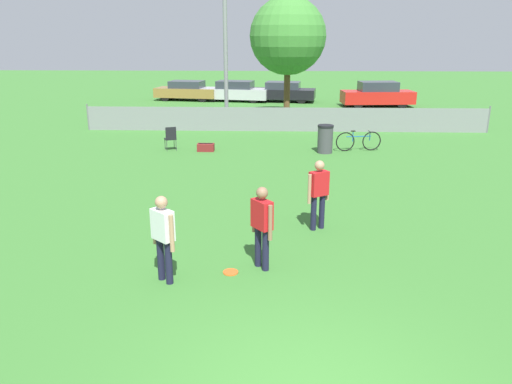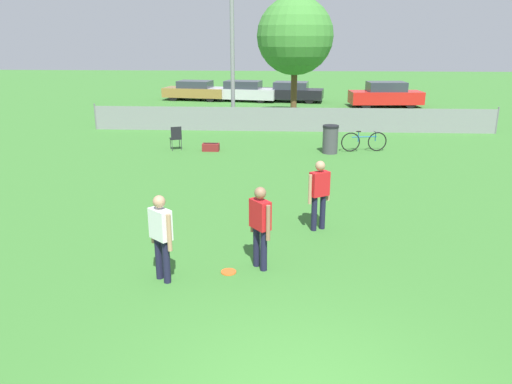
{
  "view_description": "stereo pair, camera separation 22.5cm",
  "coord_description": "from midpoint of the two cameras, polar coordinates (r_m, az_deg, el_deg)",
  "views": [
    {
      "loc": [
        -0.48,
        -4.97,
        4.23
      ],
      "look_at": [
        -0.86,
        5.16,
        1.05
      ],
      "focal_mm": 35.0,
      "sensor_mm": 36.0,
      "label": 1
    },
    {
      "loc": [
        -0.25,
        -4.96,
        4.23
      ],
      "look_at": [
        -0.86,
        5.16,
        1.05
      ],
      "focal_mm": 35.0,
      "sensor_mm": 36.0,
      "label": 2
    }
  ],
  "objects": [
    {
      "name": "parked_car_dark",
      "position": [
        34.12,
        2.91,
        11.38
      ],
      "size": [
        4.46,
        2.33,
        1.32
      ],
      "rotation": [
        0.0,
        0.0,
        -0.14
      ],
      "color": "black",
      "rests_on": "ground_plane"
    },
    {
      "name": "trash_bin",
      "position": [
        19.01,
        7.57,
        6.04
      ],
      "size": [
        0.6,
        0.6,
        1.06
      ],
      "color": "#3F3F44",
      "rests_on": "ground_plane"
    },
    {
      "name": "player_receiver_white",
      "position": [
        8.92,
        -11.29,
        -4.62
      ],
      "size": [
        0.47,
        0.45,
        1.61
      ],
      "rotation": [
        0.0,
        0.0,
        -0.72
      ],
      "color": "#191933",
      "rests_on": "ground_plane"
    },
    {
      "name": "player_thrower_red",
      "position": [
        11.23,
        6.6,
        0.23
      ],
      "size": [
        0.51,
        0.42,
        1.61
      ],
      "rotation": [
        0.0,
        0.0,
        0.57
      ],
      "color": "#191933",
      "rests_on": "ground_plane"
    },
    {
      "name": "gear_bag_sideline",
      "position": [
        19.3,
        -6.1,
        5.09
      ],
      "size": [
        0.64,
        0.35,
        0.31
      ],
      "color": "maroon",
      "rests_on": "ground_plane"
    },
    {
      "name": "bicycle_sideline",
      "position": [
        19.59,
        11.31,
        5.74
      ],
      "size": [
        1.77,
        0.45,
        0.79
      ],
      "rotation": [
        0.0,
        0.0,
        0.16
      ],
      "color": "black",
      "rests_on": "ground_plane"
    },
    {
      "name": "tree_near_pole",
      "position": [
        26.5,
        3.41,
        17.35
      ],
      "size": [
        3.89,
        3.89,
        6.17
      ],
      "color": "brown",
      "rests_on": "ground_plane"
    },
    {
      "name": "parked_car_tan",
      "position": [
        35.2,
        -8.07,
        11.41
      ],
      "size": [
        4.45,
        2.37,
        1.31
      ],
      "rotation": [
        0.0,
        0.0,
        -0.15
      ],
      "color": "black",
      "rests_on": "ground_plane"
    },
    {
      "name": "player_defender_red",
      "position": [
        9.25,
        -0.01,
        -3.45
      ],
      "size": [
        0.44,
        0.48,
        1.61
      ],
      "rotation": [
        0.0,
        0.0,
        -0.91
      ],
      "color": "#191933",
      "rests_on": "ground_plane"
    },
    {
      "name": "folding_chair_sideline",
      "position": [
        19.54,
        -10.07,
        6.21
      ],
      "size": [
        0.54,
        0.54,
        0.92
      ],
      "rotation": [
        0.0,
        0.0,
        3.55
      ],
      "color": "#333338",
      "rests_on": "ground_plane"
    },
    {
      "name": "frisbee_disc",
      "position": [
        9.45,
        -3.61,
        -9.13
      ],
      "size": [
        0.29,
        0.29,
        0.03
      ],
      "color": "#E5591E",
      "rests_on": "ground_plane"
    },
    {
      "name": "parked_car_silver",
      "position": [
        34.35,
        -2.58,
        11.41
      ],
      "size": [
        4.76,
        2.41,
        1.36
      ],
      "rotation": [
        0.0,
        0.0,
        -0.17
      ],
      "color": "black",
      "rests_on": "ground_plane"
    },
    {
      "name": "parked_car_red",
      "position": [
        32.56,
        13.52,
        10.77
      ],
      "size": [
        4.52,
        2.02,
        1.53
      ],
      "rotation": [
        0.0,
        0.0,
        0.08
      ],
      "color": "black",
      "rests_on": "ground_plane"
    },
    {
      "name": "fence_backline",
      "position": [
        23.26,
        3.1,
        8.28
      ],
      "size": [
        18.52,
        0.07,
        1.21
      ],
      "color": "gray",
      "rests_on": "ground_plane"
    },
    {
      "name": "light_pole",
      "position": [
        24.88,
        -3.86,
        20.23
      ],
      "size": [
        0.9,
        0.36,
        9.39
      ],
      "color": "gray",
      "rests_on": "ground_plane"
    }
  ]
}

